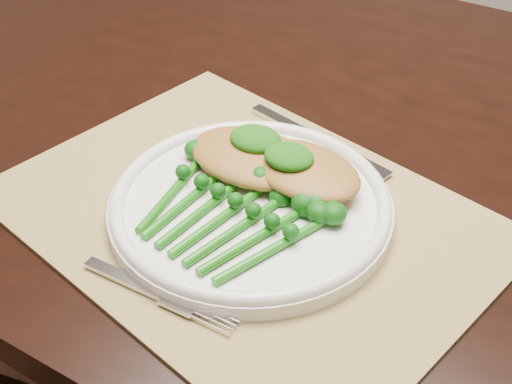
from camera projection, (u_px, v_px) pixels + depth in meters
The scene contains 10 objects.
dining_table at pixel (292, 315), 1.13m from camera, with size 1.64×0.97×0.75m.
placemat at pixel (245, 216), 0.75m from camera, with size 0.50×0.37×0.00m, color #9A844E.
dinner_plate at pixel (251, 205), 0.74m from camera, with size 0.29×0.29×0.03m.
knife at pixel (305, 133), 0.86m from camera, with size 0.20×0.07×0.01m.
fork at pixel (168, 298), 0.65m from camera, with size 0.17×0.02×0.01m.
chicken_fillet_left at pixel (252, 157), 0.77m from camera, with size 0.15×0.10×0.03m, color #A3732F.
chicken_fillet_right at pixel (304, 170), 0.74m from camera, with size 0.13×0.09×0.03m, color #A3732F.
pesto_dollop_left at pixel (255, 139), 0.77m from camera, with size 0.06×0.05×0.02m, color #0E470A.
pesto_dollop_right at pixel (289, 157), 0.74m from camera, with size 0.05×0.05×0.02m, color #0E470A.
broccolini_bundle at pixel (221, 218), 0.71m from camera, with size 0.19×0.21×0.04m.
Camera 1 is at (0.38, -0.82, 1.24)m, focal length 50.00 mm.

